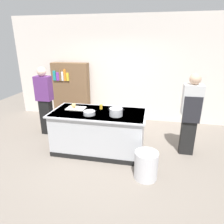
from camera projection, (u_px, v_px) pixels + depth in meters
name	position (u px, v px, depth m)	size (l,w,h in m)	color
ground_plane	(99.00, 150.00, 4.48)	(10.00, 10.00, 0.00)	slate
back_wall	(117.00, 70.00, 5.91)	(6.40, 0.12, 3.00)	silver
counter_island	(99.00, 131.00, 4.32)	(1.98, 0.98, 0.90)	#B7BABF
cutting_board	(76.00, 108.00, 4.38)	(0.40, 0.28, 0.02)	silver
onion	(74.00, 105.00, 4.39)	(0.10, 0.10, 0.10)	tan
stock_pot	(116.00, 112.00, 3.95)	(0.33, 0.26, 0.15)	#B7BABF
mixing_bowl	(89.00, 113.00, 4.01)	(0.24, 0.24, 0.08)	#B7BABF
juice_cup	(101.00, 107.00, 4.35)	(0.07, 0.07, 0.10)	yellow
trash_bin	(146.00, 165.00, 3.50)	(0.41, 0.41, 0.51)	silver
person_chef	(191.00, 113.00, 4.07)	(0.38, 0.25, 1.72)	black
person_guest	(45.00, 100.00, 5.01)	(0.38, 0.24, 1.72)	black
bookshelf	(71.00, 91.00, 6.11)	(1.10, 0.31, 1.70)	brown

